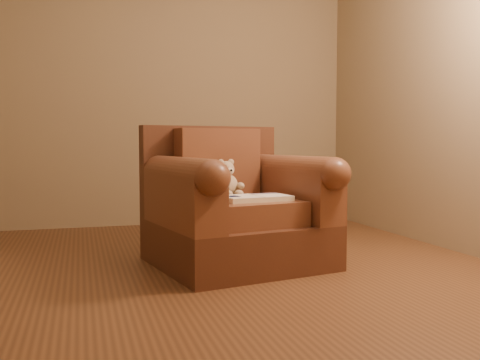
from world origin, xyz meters
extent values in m
plane|color=brown|center=(0.00, 0.00, 0.00)|extent=(4.00, 4.00, 0.00)
cube|color=#877353|center=(0.00, 2.00, 1.35)|extent=(4.00, 0.02, 2.70)
cube|color=#877353|center=(2.00, 0.00, 1.35)|extent=(0.02, 4.00, 2.70)
cube|color=#4C2919|center=(0.33, 0.10, 0.14)|extent=(1.19, 1.15, 0.29)
cube|color=#4C2919|center=(0.25, 0.52, 0.60)|extent=(1.03, 0.30, 0.64)
cube|color=brown|center=(0.34, 0.05, 0.36)|extent=(0.72, 0.82, 0.15)
cube|color=brown|center=(0.27, 0.39, 0.67)|extent=(0.61, 0.28, 0.46)
cube|color=brown|center=(-0.06, -0.03, 0.45)|extent=(0.37, 0.89, 0.33)
cube|color=brown|center=(0.74, 0.12, 0.45)|extent=(0.37, 0.89, 0.33)
cylinder|color=brown|center=(-0.06, -0.03, 0.61)|extent=(0.37, 0.89, 0.20)
cylinder|color=brown|center=(0.74, 0.12, 0.61)|extent=(0.37, 0.89, 0.20)
ellipsoid|color=tan|center=(0.30, 0.24, 0.51)|extent=(0.15, 0.14, 0.16)
sphere|color=tan|center=(0.29, 0.24, 0.62)|extent=(0.11, 0.11, 0.11)
ellipsoid|color=tan|center=(0.26, 0.24, 0.67)|extent=(0.04, 0.03, 0.04)
ellipsoid|color=tan|center=(0.33, 0.26, 0.67)|extent=(0.04, 0.03, 0.04)
ellipsoid|color=beige|center=(0.31, 0.19, 0.61)|extent=(0.05, 0.03, 0.04)
sphere|color=black|center=(0.31, 0.18, 0.62)|extent=(0.02, 0.02, 0.02)
ellipsoid|color=tan|center=(0.24, 0.16, 0.51)|extent=(0.05, 0.10, 0.05)
ellipsoid|color=tan|center=(0.38, 0.19, 0.51)|extent=(0.05, 0.10, 0.05)
ellipsoid|color=tan|center=(0.28, 0.14, 0.47)|extent=(0.06, 0.10, 0.05)
ellipsoid|color=tan|center=(0.36, 0.16, 0.47)|extent=(0.06, 0.10, 0.05)
cube|color=beige|center=(0.40, -0.07, 0.46)|extent=(0.45, 0.31, 0.03)
cube|color=white|center=(0.29, -0.09, 0.47)|extent=(0.24, 0.28, 0.00)
cube|color=white|center=(0.50, -0.06, 0.47)|extent=(0.24, 0.28, 0.00)
cube|color=beige|center=(0.40, -0.07, 0.47)|extent=(0.04, 0.25, 0.00)
cube|color=#0F1638|center=(0.25, -0.09, 0.47)|extent=(0.08, 0.10, 0.00)
cube|color=slate|center=(0.49, 0.03, 0.47)|extent=(0.19, 0.08, 0.00)
cylinder|color=gold|center=(1.08, 0.83, 0.01)|extent=(0.32, 0.32, 0.02)
cylinder|color=gold|center=(1.08, 0.83, 0.28)|extent=(0.03, 0.03, 0.52)
cylinder|color=gold|center=(1.08, 0.83, 0.55)|extent=(0.40, 0.40, 0.02)
cylinder|color=gold|center=(1.08, 0.83, 0.53)|extent=(0.03, 0.03, 0.02)
camera|label=1|loc=(-0.65, -3.24, 0.80)|focal=40.00mm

